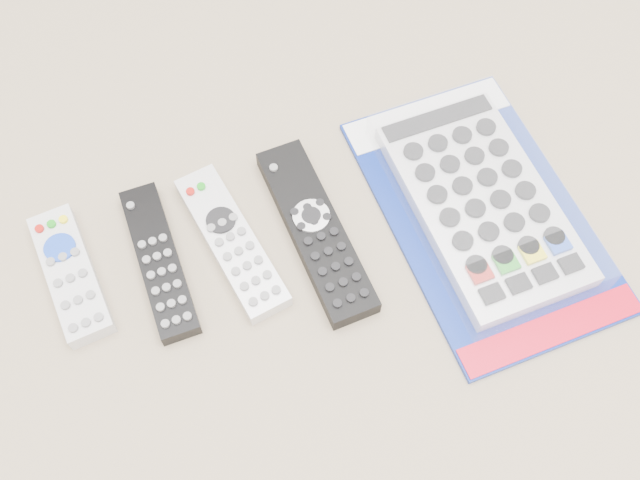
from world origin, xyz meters
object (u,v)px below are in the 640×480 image
object	(u,v)px
remote_large_black	(316,230)
jumbo_remote_packaged	(483,202)
remote_small_grey	(71,274)
remote_silver_dvd	(232,242)
remote_slim_black	(159,261)

from	to	relation	value
remote_large_black	jumbo_remote_packaged	world-z (taller)	jumbo_remote_packaged
remote_small_grey	jumbo_remote_packaged	bearing A→B (deg)	-15.06
remote_small_grey	remote_silver_dvd	size ratio (longest dim) A/B	0.83
remote_large_black	jumbo_remote_packaged	size ratio (longest dim) A/B	0.65
remote_large_black	jumbo_remote_packaged	bearing A→B (deg)	-13.31
remote_small_grey	remote_large_black	world-z (taller)	same
remote_small_grey	jumbo_remote_packaged	xyz separation A→B (m)	(0.42, -0.06, 0.01)
remote_small_grey	remote_large_black	size ratio (longest dim) A/B	0.71
remote_small_grey	remote_silver_dvd	distance (m)	0.16
remote_silver_dvd	jumbo_remote_packaged	world-z (taller)	jumbo_remote_packaged
remote_slim_black	remote_large_black	size ratio (longest dim) A/B	0.82
remote_silver_dvd	remote_large_black	distance (m)	0.09
remote_slim_black	remote_silver_dvd	bearing A→B (deg)	-3.43
remote_slim_black	remote_silver_dvd	size ratio (longest dim) A/B	0.95
remote_slim_black	remote_silver_dvd	distance (m)	0.07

